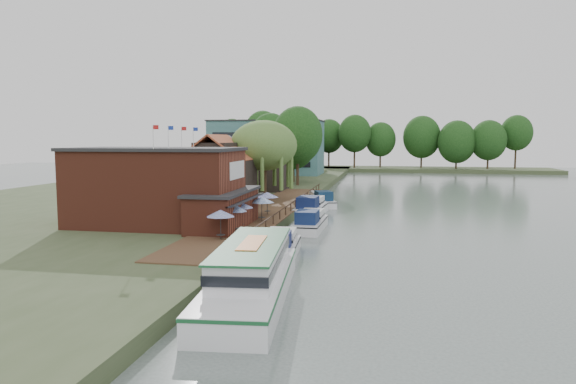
# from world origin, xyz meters

# --- Properties ---
(ground) EXTENTS (260.00, 260.00, 0.00)m
(ground) POSITION_xyz_m (0.00, 0.00, 0.00)
(ground) COLOR #505D59
(ground) RESTS_ON ground
(land_bank) EXTENTS (50.00, 140.00, 1.00)m
(land_bank) POSITION_xyz_m (-30.00, 35.00, 0.50)
(land_bank) COLOR #384728
(land_bank) RESTS_ON ground
(quay_deck) EXTENTS (6.00, 50.00, 0.10)m
(quay_deck) POSITION_xyz_m (-8.00, 10.00, 1.05)
(quay_deck) COLOR #47301E
(quay_deck) RESTS_ON land_bank
(quay_rail) EXTENTS (0.20, 49.00, 1.00)m
(quay_rail) POSITION_xyz_m (-5.30, 10.50, 1.50)
(quay_rail) COLOR black
(quay_rail) RESTS_ON land_bank
(pub) EXTENTS (20.00, 11.00, 7.30)m
(pub) POSITION_xyz_m (-14.00, -1.00, 4.65)
(pub) COLOR maroon
(pub) RESTS_ON land_bank
(hotel_block) EXTENTS (25.40, 12.40, 12.30)m
(hotel_block) POSITION_xyz_m (-22.00, 70.00, 7.15)
(hotel_block) COLOR #38666B
(hotel_block) RESTS_ON land_bank
(cottage_a) EXTENTS (8.60, 7.60, 8.50)m
(cottage_a) POSITION_xyz_m (-15.00, 14.00, 5.25)
(cottage_a) COLOR black
(cottage_a) RESTS_ON land_bank
(cottage_b) EXTENTS (9.60, 8.60, 8.50)m
(cottage_b) POSITION_xyz_m (-18.00, 24.00, 5.25)
(cottage_b) COLOR beige
(cottage_b) RESTS_ON land_bank
(cottage_c) EXTENTS (7.60, 7.60, 8.50)m
(cottage_c) POSITION_xyz_m (-14.00, 33.00, 5.25)
(cottage_c) COLOR black
(cottage_c) RESTS_ON land_bank
(willow) EXTENTS (8.60, 8.60, 10.43)m
(willow) POSITION_xyz_m (-10.50, 19.00, 6.21)
(willow) COLOR #476B2D
(willow) RESTS_ON land_bank
(umbrella_0) EXTENTS (2.29, 2.29, 2.38)m
(umbrella_0) POSITION_xyz_m (-7.83, -6.84, 2.29)
(umbrella_0) COLOR navy
(umbrella_0) RESTS_ON quay_deck
(umbrella_1) EXTENTS (2.00, 2.00, 2.38)m
(umbrella_1) POSITION_xyz_m (-7.53, -3.75, 2.29)
(umbrella_1) COLOR #1B4297
(umbrella_1) RESTS_ON quay_deck
(umbrella_2) EXTENTS (2.44, 2.44, 2.38)m
(umbrella_2) POSITION_xyz_m (-7.78, -1.50, 2.29)
(umbrella_2) COLOR navy
(umbrella_2) RESTS_ON quay_deck
(umbrella_3) EXTENTS (2.46, 2.46, 2.38)m
(umbrella_3) POSITION_xyz_m (-6.80, 2.63, 2.29)
(umbrella_3) COLOR navy
(umbrella_3) RESTS_ON quay_deck
(umbrella_4) EXTENTS (2.13, 2.13, 2.38)m
(umbrella_4) POSITION_xyz_m (-8.24, 5.72, 2.29)
(umbrella_4) COLOR navy
(umbrella_4) RESTS_ON quay_deck
(umbrella_5) EXTENTS (2.43, 2.43, 2.38)m
(umbrella_5) POSITION_xyz_m (-7.27, 7.02, 2.29)
(umbrella_5) COLOR navy
(umbrella_5) RESTS_ON quay_deck
(cruiser_0) EXTENTS (3.69, 9.56, 2.25)m
(cruiser_0) POSITION_xyz_m (-2.99, -7.49, 1.12)
(cruiser_0) COLOR silver
(cruiser_0) RESTS_ON ground
(cruiser_1) EXTENTS (3.10, 9.21, 2.19)m
(cruiser_1) POSITION_xyz_m (-2.37, 4.70, 1.10)
(cruiser_1) COLOR silver
(cruiser_1) RESTS_ON ground
(cruiser_2) EXTENTS (3.66, 10.09, 2.42)m
(cruiser_2) POSITION_xyz_m (-3.77, 14.85, 1.21)
(cruiser_2) COLOR white
(cruiser_2) RESTS_ON ground
(cruiser_3) EXTENTS (5.87, 9.56, 2.18)m
(cruiser_3) POSITION_xyz_m (-3.63, 23.29, 1.09)
(cruiser_3) COLOR white
(cruiser_3) RESTS_ON ground
(tour_boat) EXTENTS (5.48, 14.95, 3.19)m
(tour_boat) POSITION_xyz_m (-2.45, -17.93, 1.60)
(tour_boat) COLOR silver
(tour_boat) RESTS_ON ground
(swan) EXTENTS (0.44, 0.44, 0.44)m
(swan) POSITION_xyz_m (-3.84, -10.23, 0.22)
(swan) COLOR white
(swan) RESTS_ON ground
(bank_tree_0) EXTENTS (8.67, 8.67, 13.67)m
(bank_tree_0) POSITION_xyz_m (-10.12, 42.47, 7.83)
(bank_tree_0) COLOR #143811
(bank_tree_0) RESTS_ON land_bank
(bank_tree_1) EXTENTS (8.56, 8.56, 12.19)m
(bank_tree_1) POSITION_xyz_m (-12.10, 49.21, 7.10)
(bank_tree_1) COLOR #143811
(bank_tree_1) RESTS_ON land_bank
(bank_tree_2) EXTENTS (8.24, 8.24, 13.36)m
(bank_tree_2) POSITION_xyz_m (-18.44, 58.07, 7.68)
(bank_tree_2) COLOR #143811
(bank_tree_2) RESTS_ON land_bank
(bank_tree_3) EXTENTS (7.88, 7.88, 11.23)m
(bank_tree_3) POSITION_xyz_m (-13.91, 79.08, 6.62)
(bank_tree_3) COLOR #143811
(bank_tree_3) RESTS_ON land_bank
(bank_tree_4) EXTENTS (7.51, 7.51, 11.52)m
(bank_tree_4) POSITION_xyz_m (-17.65, 84.46, 6.76)
(bank_tree_4) COLOR #143811
(bank_tree_4) RESTS_ON land_bank
(bank_tree_5) EXTENTS (6.05, 6.05, 13.13)m
(bank_tree_5) POSITION_xyz_m (-18.53, 95.19, 7.57)
(bank_tree_5) COLOR #143811
(bank_tree_5) RESTS_ON land_bank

